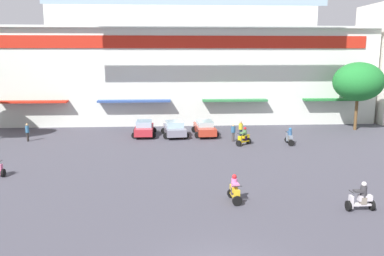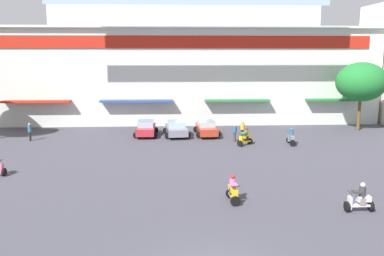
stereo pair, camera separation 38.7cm
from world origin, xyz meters
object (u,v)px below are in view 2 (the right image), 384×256
at_px(scooter_rider_7, 233,191).
at_px(pedestrian_0, 235,132).
at_px(parked_car_0, 146,128).
at_px(scooter_rider_0, 291,138).
at_px(scooter_rider_3, 360,200).
at_px(parked_car_2, 206,128).
at_px(plaza_tree_1, 361,82).
at_px(parked_car_1, 176,129).
at_px(pedestrian_1, 242,129).
at_px(scooter_rider_6, 245,138).
at_px(pedestrian_2, 30,131).

bearing_deg(scooter_rider_7, pedestrian_0, 80.90).
height_order(parked_car_0, scooter_rider_0, scooter_rider_0).
distance_m(scooter_rider_0, scooter_rider_7, 14.86).
distance_m(scooter_rider_3, pedestrian_0, 16.64).
bearing_deg(parked_car_0, parked_car_2, 0.27).
height_order(plaza_tree_1, scooter_rider_7, plaza_tree_1).
relative_size(parked_car_1, pedestrian_1, 2.51).
bearing_deg(pedestrian_1, pedestrian_0, -125.64).
bearing_deg(parked_car_2, parked_car_1, -172.98).
height_order(scooter_rider_0, pedestrian_1, pedestrian_1).
height_order(pedestrian_0, pedestrian_1, pedestrian_1).
bearing_deg(plaza_tree_1, scooter_rider_6, -153.95).
height_order(plaza_tree_1, parked_car_1, plaza_tree_1).
distance_m(parked_car_1, scooter_rider_3, 20.81).
bearing_deg(parked_car_2, scooter_rider_6, -56.59).
height_order(parked_car_0, parked_car_2, parked_car_0).
relative_size(parked_car_1, scooter_rider_3, 2.71).
height_order(scooter_rider_6, pedestrian_1, pedestrian_1).
relative_size(scooter_rider_3, scooter_rider_7, 1.02).
relative_size(parked_car_2, pedestrian_2, 2.79).
height_order(scooter_rider_3, pedestrian_1, pedestrian_1).
bearing_deg(parked_car_1, pedestrian_0, -26.95).
xyz_separation_m(parked_car_0, scooter_rider_3, (11.74, -19.15, -0.13)).
relative_size(parked_car_0, scooter_rider_7, 2.59).
relative_size(parked_car_1, parked_car_2, 0.90).
xyz_separation_m(parked_car_0, pedestrian_1, (8.91, -1.67, 0.18)).
distance_m(plaza_tree_1, parked_car_0, 21.85).
bearing_deg(pedestrian_2, scooter_rider_6, -8.15).
distance_m(scooter_rider_6, pedestrian_1, 2.78).
distance_m(pedestrian_0, pedestrian_2, 18.26).
bearing_deg(scooter_rider_3, scooter_rider_6, 101.74).
height_order(plaza_tree_1, scooter_rider_0, plaza_tree_1).
bearing_deg(scooter_rider_6, parked_car_0, 152.97).
relative_size(scooter_rider_6, pedestrian_2, 0.97).
xyz_separation_m(scooter_rider_3, pedestrian_2, (-21.97, 17.42, 0.32)).
bearing_deg(pedestrian_2, scooter_rider_0, -6.73).
bearing_deg(pedestrian_0, pedestrian_1, 54.36).
bearing_deg(scooter_rider_7, pedestrian_2, 135.13).
height_order(parked_car_0, scooter_rider_3, scooter_rider_3).
bearing_deg(pedestrian_0, plaza_tree_1, 19.40).
distance_m(parked_car_1, scooter_rider_7, 17.43).
bearing_deg(scooter_rider_6, pedestrian_1, 85.40).
height_order(scooter_rider_0, scooter_rider_3, scooter_rider_3).
bearing_deg(plaza_tree_1, parked_car_2, -173.63).
xyz_separation_m(plaza_tree_1, pedestrian_0, (-13.38, -4.71, -4.03)).
relative_size(parked_car_0, pedestrian_0, 2.47).
bearing_deg(parked_car_1, scooter_rider_0, -22.71).
xyz_separation_m(parked_car_2, pedestrian_1, (3.16, -1.70, 0.20)).
bearing_deg(scooter_rider_3, scooter_rider_0, 86.51).
bearing_deg(scooter_rider_6, pedestrian_0, 114.78).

